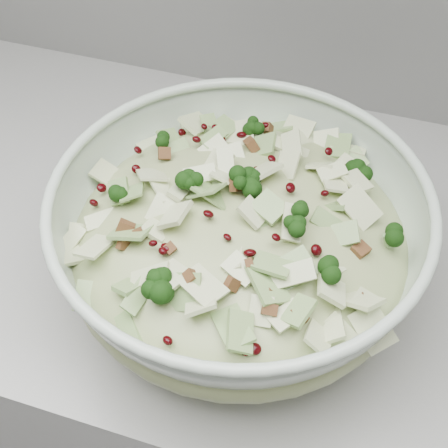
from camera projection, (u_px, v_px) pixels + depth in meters
name	position (u px, v px, depth m)	size (l,w,h in m)	color
mixing_bowl	(239.00, 243.00, 0.66)	(0.45, 0.45, 0.15)	beige
salad	(240.00, 227.00, 0.64)	(0.43, 0.43, 0.16)	#B1B67C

